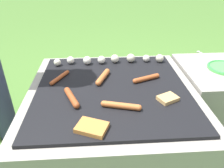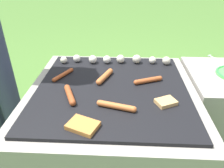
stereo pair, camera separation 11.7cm
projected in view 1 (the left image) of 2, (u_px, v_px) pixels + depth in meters
name	position (u px, v px, depth m)	size (l,w,h in m)	color
ground_plane	(112.00, 147.00, 1.41)	(14.00, 14.00, 0.00)	#47702D
grill	(112.00, 120.00, 1.30)	(0.92, 0.92, 0.45)	gray
side_ledge	(216.00, 98.00, 1.49)	(0.51, 0.52, 0.45)	gray
sausage_front_center	(121.00, 106.00, 1.01)	(0.19, 0.07, 0.03)	#B7602D
sausage_back_center	(103.00, 77.00, 1.25)	(0.09, 0.17, 0.03)	#B7602D
sausage_mid_left	(60.00, 77.00, 1.26)	(0.09, 0.16, 0.02)	#93421E
sausage_back_right	(72.00, 97.00, 1.07)	(0.09, 0.17, 0.03)	#93421E
sausage_front_left	(146.00, 78.00, 1.24)	(0.17, 0.08, 0.03)	#A34C23
bread_slice_left	(168.00, 98.00, 1.07)	(0.11, 0.10, 0.02)	tan
bread_slice_center	(92.00, 127.00, 0.89)	(0.15, 0.13, 0.02)	#B27033
mushroom_row	(112.00, 59.00, 1.44)	(0.72, 0.08, 0.06)	beige
fork_utensil	(208.00, 56.00, 1.55)	(0.10, 0.21, 0.01)	silver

